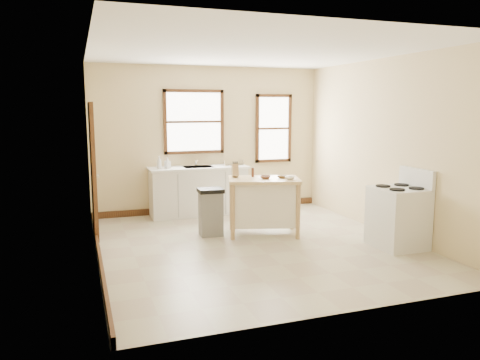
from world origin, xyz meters
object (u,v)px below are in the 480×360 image
object	(u,v)px
dish_rack	(232,163)
bowl_c	(290,178)
kitchen_island	(264,206)
soap_bottle_b	(167,163)
knife_block	(235,171)
bowl_a	(265,177)
bowl_b	(282,177)
trash_bin	(211,212)
gas_stove	(398,208)
soap_bottle_a	(159,162)
pepper_grinder	(253,172)

from	to	relation	value
dish_rack	bowl_c	xyz separation A→B (m)	(0.32, -1.93, -0.04)
kitchen_island	soap_bottle_b	bearing A→B (deg)	143.03
knife_block	bowl_a	size ratio (longest dim) A/B	1.11
bowl_b	trash_bin	world-z (taller)	bowl_b
soap_bottle_b	bowl_a	size ratio (longest dim) A/B	1.10
knife_block	kitchen_island	bearing A→B (deg)	-28.21
dish_rack	bowl_a	world-z (taller)	dish_rack
soap_bottle_b	gas_stove	bearing A→B (deg)	-65.83
kitchen_island	bowl_c	bearing A→B (deg)	-18.50
knife_block	soap_bottle_b	bearing A→B (deg)	128.26
kitchen_island	knife_block	world-z (taller)	knife_block
bowl_c	trash_bin	world-z (taller)	bowl_c
kitchen_island	dish_rack	bearing A→B (deg)	105.94
bowl_c	soap_bottle_b	bearing A→B (deg)	129.35
soap_bottle_a	bowl_a	distance (m)	2.17
bowl_a	soap_bottle_a	bearing A→B (deg)	130.07
dish_rack	bowl_a	size ratio (longest dim) A/B	2.19
dish_rack	knife_block	bearing A→B (deg)	-123.48
pepper_grinder	soap_bottle_b	bearing A→B (deg)	127.31
soap_bottle_a	bowl_c	world-z (taller)	soap_bottle_a
gas_stove	bowl_c	bearing A→B (deg)	139.65
pepper_grinder	knife_block	bearing A→B (deg)	165.66
soap_bottle_a	gas_stove	bearing A→B (deg)	-25.04
dish_rack	bowl_b	xyz separation A→B (m)	(0.26, -1.76, -0.04)
gas_stove	kitchen_island	bearing A→B (deg)	140.69
pepper_grinder	bowl_a	distance (m)	0.27
soap_bottle_a	knife_block	xyz separation A→B (m)	(0.99, -1.35, -0.03)
soap_bottle_b	pepper_grinder	size ratio (longest dim) A/B	1.32
dish_rack	bowl_c	world-z (taller)	dish_rack
kitchen_island	bowl_c	world-z (taller)	bowl_c
bowl_a	gas_stove	xyz separation A→B (m)	(1.56, -1.26, -0.36)
bowl_a	bowl_c	distance (m)	0.39
soap_bottle_a	bowl_b	world-z (taller)	soap_bottle_a
pepper_grinder	gas_stove	size ratio (longest dim) A/B	0.13
knife_block	bowl_b	size ratio (longest dim) A/B	1.32
soap_bottle_b	bowl_a	world-z (taller)	soap_bottle_b
gas_stove	knife_block	bearing A→B (deg)	141.42
bowl_b	trash_bin	bearing A→B (deg)	165.67
pepper_grinder	bowl_b	distance (m)	0.49
trash_bin	gas_stove	bearing A→B (deg)	-29.21
bowl_b	bowl_a	bearing A→B (deg)	171.50
knife_block	trash_bin	size ratio (longest dim) A/B	0.26
soap_bottle_b	dish_rack	size ratio (longest dim) A/B	0.50
soap_bottle_b	pepper_grinder	bearing A→B (deg)	-71.96
pepper_grinder	gas_stove	world-z (taller)	gas_stove
bowl_c	trash_bin	xyz separation A→B (m)	(-1.16, 0.45, -0.55)
soap_bottle_b	trash_bin	world-z (taller)	soap_bottle_b
soap_bottle_a	kitchen_island	size ratio (longest dim) A/B	0.21
pepper_grinder	bowl_c	world-z (taller)	pepper_grinder
soap_bottle_b	bowl_a	xyz separation A→B (m)	(1.24, -1.70, -0.09)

